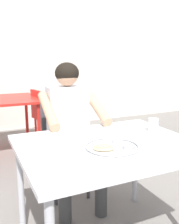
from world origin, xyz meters
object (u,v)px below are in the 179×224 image
(table_background_red, at_px, (1,105))
(diner_foreground, at_px, (70,121))
(thali_tray, at_px, (113,146))
(table_foreground, at_px, (108,154))
(chair_red_right, at_px, (46,114))
(drinking_cup, at_px, (153,125))
(chair_foreground, at_px, (63,139))

(table_background_red, bearing_deg, diner_foreground, -74.42)
(thali_tray, distance_m, diner_foreground, 0.73)
(table_foreground, relative_size, table_background_red, 1.21)
(chair_red_right, bearing_deg, table_background_red, 177.13)
(table_foreground, distance_m, drinking_cup, 0.44)
(drinking_cup, xyz_separation_m, chair_foreground, (-0.41, 0.78, -0.29))
(diner_foreground, bearing_deg, table_foreground, -89.41)
(drinking_cup, xyz_separation_m, diner_foreground, (-0.42, 0.56, -0.06))
(table_background_red, bearing_deg, thali_tray, -79.80)
(thali_tray, xyz_separation_m, table_background_red, (-0.39, 2.18, -0.09))
(chair_foreground, distance_m, diner_foreground, 0.32)
(diner_foreground, bearing_deg, thali_tray, -91.00)
(chair_foreground, relative_size, diner_foreground, 0.71)
(table_foreground, distance_m, diner_foreground, 0.64)
(thali_tray, relative_size, drinking_cup, 3.25)
(thali_tray, distance_m, drinking_cup, 0.46)
(thali_tray, height_order, chair_foreground, chair_foreground)
(table_foreground, height_order, diner_foreground, diner_foreground)
(diner_foreground, bearing_deg, drinking_cup, -53.23)
(thali_tray, bearing_deg, chair_foreground, 88.63)
(chair_red_right, bearing_deg, diner_foreground, -96.66)
(chair_red_right, bearing_deg, drinking_cup, -82.79)
(chair_foreground, xyz_separation_m, table_background_red, (-0.42, 1.23, 0.15))
(thali_tray, xyz_separation_m, drinking_cup, (0.43, 0.17, 0.04))
(drinking_cup, height_order, table_background_red, drinking_cup)
(thali_tray, distance_m, chair_red_right, 2.18)
(thali_tray, relative_size, chair_foreground, 0.37)
(diner_foreground, height_order, chair_red_right, diner_foreground)
(chair_foreground, relative_size, chair_red_right, 1.05)
(chair_foreground, bearing_deg, thali_tray, -91.37)
(drinking_cup, relative_size, chair_red_right, 0.12)
(table_foreground, height_order, chair_red_right, chair_red_right)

